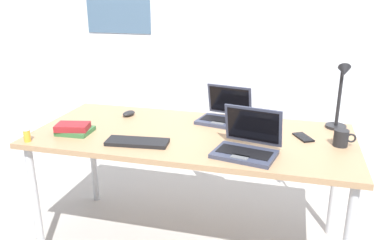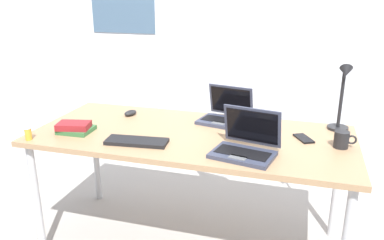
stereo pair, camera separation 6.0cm
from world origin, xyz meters
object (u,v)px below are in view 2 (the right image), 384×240
(laptop_far_corner, at_px, (225,115))
(laptop_front_right, at_px, (246,145))
(computer_mouse, at_px, (130,113))
(coffee_mug, at_px, (342,140))
(pill_bottle, at_px, (28,133))
(desk_lamp, at_px, (342,98))
(cell_phone, at_px, (304,138))
(book_stack, at_px, (75,128))
(external_keyboard, at_px, (137,141))

(laptop_far_corner, distance_m, laptop_front_right, 0.50)
(computer_mouse, height_order, coffee_mug, coffee_mug)
(pill_bottle, xyz_separation_m, coffee_mug, (1.63, 0.36, 0.00))
(desk_lamp, relative_size, cell_phone, 2.94)
(laptop_front_right, bearing_deg, book_stack, 178.10)
(desk_lamp, bearing_deg, laptop_far_corner, -178.19)
(external_keyboard, xyz_separation_m, cell_phone, (0.85, 0.31, -0.01))
(desk_lamp, height_order, coffee_mug, desk_lamp)
(external_keyboard, bearing_deg, pill_bottle, -174.49)
(laptop_front_right, height_order, pill_bottle, laptop_front_right)
(coffee_mug, bearing_deg, external_keyboard, -166.71)
(laptop_front_right, height_order, coffee_mug, laptop_front_right)
(laptop_far_corner, relative_size, laptop_front_right, 0.97)
(laptop_front_right, bearing_deg, laptop_far_corner, 113.34)
(computer_mouse, relative_size, pill_bottle, 1.22)
(cell_phone, relative_size, pill_bottle, 1.72)
(pill_bottle, bearing_deg, book_stack, 44.38)
(external_keyboard, bearing_deg, cell_phone, 14.14)
(desk_lamp, xyz_separation_m, laptop_far_corner, (-0.66, -0.02, -0.15))
(laptop_far_corner, distance_m, pill_bottle, 1.14)
(coffee_mug, bearing_deg, book_stack, -172.52)
(laptop_far_corner, distance_m, coffee_mug, 0.70)
(external_keyboard, height_order, cell_phone, external_keyboard)
(laptop_front_right, relative_size, cell_phone, 2.52)
(laptop_front_right, distance_m, book_stack, 0.99)
(computer_mouse, relative_size, book_stack, 0.48)
(laptop_far_corner, relative_size, computer_mouse, 3.45)
(external_keyboard, bearing_deg, laptop_front_right, -3.65)
(laptop_front_right, bearing_deg, external_keyboard, -177.71)
(laptop_front_right, height_order, computer_mouse, laptop_front_right)
(laptop_front_right, xyz_separation_m, cell_phone, (0.27, 0.29, -0.04))
(laptop_far_corner, bearing_deg, external_keyboard, -128.11)
(computer_mouse, bearing_deg, laptop_front_right, -6.23)
(laptop_front_right, distance_m, external_keyboard, 0.58)
(book_stack, bearing_deg, laptop_front_right, -1.90)
(desk_lamp, distance_m, external_keyboard, 1.17)
(desk_lamp, relative_size, laptop_front_right, 1.17)
(cell_phone, distance_m, coffee_mug, 0.20)
(computer_mouse, xyz_separation_m, pill_bottle, (-0.35, -0.55, 0.02))
(cell_phone, height_order, book_stack, book_stack)
(laptop_front_right, bearing_deg, computer_mouse, 153.31)
(coffee_mug, bearing_deg, laptop_far_corner, 160.29)
(cell_phone, bearing_deg, external_keyboard, 171.40)
(desk_lamp, height_order, cell_phone, desk_lamp)
(laptop_far_corner, height_order, pill_bottle, laptop_far_corner)
(laptop_front_right, relative_size, external_keyboard, 1.04)
(computer_mouse, bearing_deg, pill_bottle, -101.88)
(external_keyboard, distance_m, coffee_mug, 1.07)
(computer_mouse, distance_m, cell_phone, 1.10)
(desk_lamp, xyz_separation_m, book_stack, (-1.45, -0.45, -0.17))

